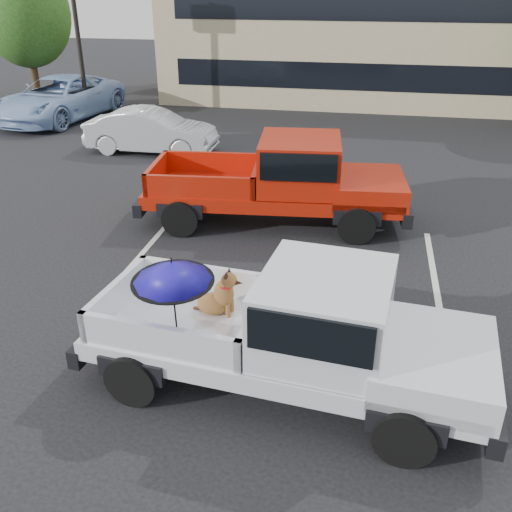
% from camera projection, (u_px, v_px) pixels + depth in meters
% --- Properties ---
extents(ground, '(90.00, 90.00, 0.00)m').
position_uv_depth(ground, '(261.00, 326.00, 9.58)').
color(ground, black).
rests_on(ground, ground).
extents(stripe_left, '(0.12, 5.00, 0.01)m').
position_uv_depth(stripe_left, '(138.00, 258.00, 11.87)').
color(stripe_left, silver).
rests_on(stripe_left, ground).
extents(stripe_right, '(0.12, 5.00, 0.01)m').
position_uv_depth(stripe_right, '(436.00, 286.00, 10.81)').
color(stripe_right, silver).
rests_on(stripe_right, ground).
extents(motel_building, '(20.40, 8.40, 6.30)m').
position_uv_depth(motel_building, '(390.00, 26.00, 26.27)').
color(motel_building, tan).
rests_on(motel_building, ground).
extents(tree_left, '(3.96, 3.96, 6.02)m').
position_uv_depth(tree_left, '(25.00, 15.00, 25.35)').
color(tree_left, '#332114').
rests_on(tree_left, ground).
extents(silver_pickup, '(5.86, 2.56, 2.06)m').
position_uv_depth(silver_pickup, '(306.00, 328.00, 7.64)').
color(silver_pickup, black).
rests_on(silver_pickup, ground).
extents(red_pickup, '(6.35, 2.74, 2.03)m').
position_uv_depth(red_pickup, '(291.00, 178.00, 13.13)').
color(red_pickup, black).
rests_on(red_pickup, ground).
extents(silver_sedan, '(4.28, 1.52, 1.41)m').
position_uv_depth(silver_sedan, '(151.00, 131.00, 18.73)').
color(silver_sedan, silver).
rests_on(silver_sedan, ground).
extents(blue_suv, '(3.65, 6.41, 1.69)m').
position_uv_depth(blue_suv, '(59.00, 98.00, 22.97)').
color(blue_suv, '#95B3DF').
rests_on(blue_suv, ground).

